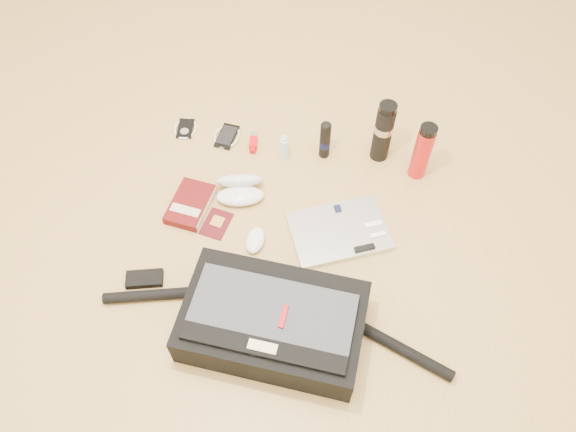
{
  "coord_description": "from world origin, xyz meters",
  "views": [
    {
      "loc": [
        0.19,
        -0.88,
        1.58
      ],
      "look_at": [
        0.02,
        0.13,
        0.06
      ],
      "focal_mm": 35.0,
      "sensor_mm": 36.0,
      "label": 1
    }
  ],
  "objects_px": {
    "messenger_bag": "(272,322)",
    "laptop": "(340,231)",
    "book": "(191,204)",
    "thermos_black": "(383,131)",
    "thermos_red": "(422,152)"
  },
  "relations": [
    {
      "from": "messenger_bag",
      "to": "thermos_black",
      "type": "bearing_deg",
      "value": 74.33
    },
    {
      "from": "messenger_bag",
      "to": "thermos_black",
      "type": "distance_m",
      "value": 0.78
    },
    {
      "from": "laptop",
      "to": "messenger_bag",
      "type": "bearing_deg",
      "value": -136.4
    },
    {
      "from": "book",
      "to": "thermos_black",
      "type": "relative_size",
      "value": 0.79
    },
    {
      "from": "laptop",
      "to": "thermos_black",
      "type": "xyz_separation_m",
      "value": [
        0.1,
        0.36,
        0.12
      ]
    },
    {
      "from": "book",
      "to": "laptop",
      "type": "bearing_deg",
      "value": 5.7
    },
    {
      "from": "messenger_bag",
      "to": "laptop",
      "type": "bearing_deg",
      "value": 71.08
    },
    {
      "from": "messenger_bag",
      "to": "laptop",
      "type": "relative_size",
      "value": 2.84
    },
    {
      "from": "thermos_black",
      "to": "book",
      "type": "bearing_deg",
      "value": -151.09
    },
    {
      "from": "messenger_bag",
      "to": "book",
      "type": "distance_m",
      "value": 0.54
    },
    {
      "from": "laptop",
      "to": "thermos_red",
      "type": "bearing_deg",
      "value": 27.43
    },
    {
      "from": "thermos_red",
      "to": "laptop",
      "type": "bearing_deg",
      "value": -128.83
    },
    {
      "from": "book",
      "to": "messenger_bag",
      "type": "bearing_deg",
      "value": -40.1
    },
    {
      "from": "messenger_bag",
      "to": "thermos_red",
      "type": "xyz_separation_m",
      "value": [
        0.4,
        0.68,
        0.05
      ]
    },
    {
      "from": "book",
      "to": "thermos_black",
      "type": "xyz_separation_m",
      "value": [
        0.62,
        0.34,
        0.11
      ]
    }
  ]
}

